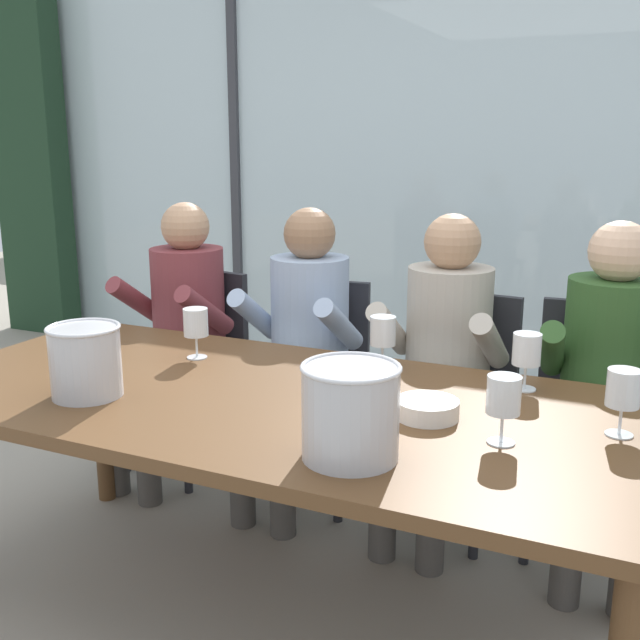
{
  "coord_description": "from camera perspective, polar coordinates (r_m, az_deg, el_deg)",
  "views": [
    {
      "loc": [
        0.99,
        -1.81,
        1.47
      ],
      "look_at": [
        0.0,
        0.35,
        0.89
      ],
      "focal_mm": 41.57,
      "sensor_mm": 36.0,
      "label": 1
    }
  ],
  "objects": [
    {
      "name": "window_mullion_left",
      "position": [
        5.17,
        -6.49,
        11.77
      ],
      "size": [
        0.06,
        0.06,
        2.6
      ],
      "primitive_type": "cube",
      "color": "#38383D",
      "rests_on": "ground"
    },
    {
      "name": "ground",
      "position": [
        3.33,
        4.8,
        -12.58
      ],
      "size": [
        14.0,
        14.0,
        0.0
      ],
      "primitive_type": "plane",
      "color": "#9E9384"
    },
    {
      "name": "hillside_vineyard",
      "position": [
        8.97,
        18.53,
        9.33
      ],
      "size": [
        13.43,
        2.4,
        1.77
      ],
      "primitive_type": "cube",
      "color": "#568942",
      "rests_on": "ground"
    },
    {
      "name": "chair_center",
      "position": [
        2.95,
        10.43,
        -5.31
      ],
      "size": [
        0.48,
        0.48,
        0.89
      ],
      "rotation": [
        0.0,
        0.0,
        -0.09
      ],
      "color": "#232328",
      "rests_on": "ground"
    },
    {
      "name": "chair_near_curtain",
      "position": [
        3.43,
        -9.51,
        -2.52
      ],
      "size": [
        0.5,
        0.5,
        0.89
      ],
      "rotation": [
        0.0,
        0.0,
        -0.15
      ],
      "color": "#232328",
      "rests_on": "ground"
    },
    {
      "name": "wine_glass_spare_empty",
      "position": [
        2.56,
        -9.54,
        -0.35
      ],
      "size": [
        0.08,
        0.08,
        0.17
      ],
      "color": "silver",
      "rests_on": "dining_table"
    },
    {
      "name": "window_glass_panel",
      "position": [
        4.56,
        12.33,
        11.29
      ],
      "size": [
        7.43,
        0.03,
        2.6
      ],
      "primitive_type": "cube",
      "color": "silver",
      "rests_on": "ground"
    },
    {
      "name": "person_beige_jumper",
      "position": [
        2.8,
        9.32,
        -2.6
      ],
      "size": [
        0.48,
        0.62,
        1.21
      ],
      "rotation": [
        0.0,
        0.0,
        -0.05
      ],
      "color": "#B7AD9E",
      "rests_on": "ground"
    },
    {
      "name": "wine_glass_center_pour",
      "position": [
        2.28,
        15.63,
        -2.27
      ],
      "size": [
        0.08,
        0.08,
        0.17
      ],
      "color": "silver",
      "rests_on": "dining_table"
    },
    {
      "name": "chair_left_of_center",
      "position": [
        3.14,
        -0.44,
        -3.88
      ],
      "size": [
        0.49,
        0.49,
        0.89
      ],
      "rotation": [
        0.0,
        0.0,
        0.12
      ],
      "color": "#232328",
      "rests_on": "ground"
    },
    {
      "name": "ice_bucket_secondary",
      "position": [
        1.74,
        2.36,
        -6.98
      ],
      "size": [
        0.24,
        0.24,
        0.23
      ],
      "color": "#B7B7BC",
      "rests_on": "dining_table"
    },
    {
      "name": "chair_right_of_center",
      "position": [
        2.91,
        20.32,
        -6.2
      ],
      "size": [
        0.47,
        0.47,
        0.89
      ],
      "rotation": [
        0.0,
        0.0,
        0.07
      ],
      "color": "#232328",
      "rests_on": "ground"
    },
    {
      "name": "person_maroon_top",
      "position": [
        3.3,
        -10.91,
        -0.15
      ],
      "size": [
        0.49,
        0.63,
        1.21
      ],
      "rotation": [
        0.0,
        0.0,
        -0.1
      ],
      "color": "brown",
      "rests_on": "ground"
    },
    {
      "name": "wine_glass_by_right_taster",
      "position": [
        2.01,
        22.31,
        -5.1
      ],
      "size": [
        0.08,
        0.08,
        0.17
      ],
      "color": "silver",
      "rests_on": "dining_table"
    },
    {
      "name": "wine_glass_near_bucket",
      "position": [
        1.87,
        13.95,
        -5.86
      ],
      "size": [
        0.08,
        0.08,
        0.17
      ],
      "color": "silver",
      "rests_on": "dining_table"
    },
    {
      "name": "curtain_heavy_drape",
      "position": [
        6.1,
        -21.33,
        11.23
      ],
      "size": [
        0.56,
        0.2,
        2.6
      ],
      "primitive_type": "cube",
      "color": "#1E3823",
      "rests_on": "ground"
    },
    {
      "name": "dining_table",
      "position": [
        2.22,
        -3.81,
        -7.47
      ],
      "size": [
        2.23,
        1.02,
        0.74
      ],
      "color": "brown",
      "rests_on": "ground"
    },
    {
      "name": "tasting_bowl",
      "position": [
        2.03,
        8.25,
        -6.78
      ],
      "size": [
        0.17,
        0.17,
        0.05
      ],
      "primitive_type": "cylinder",
      "color": "silver",
      "rests_on": "dining_table"
    },
    {
      "name": "wine_glass_by_left_taster",
      "position": [
        2.42,
        4.86,
        -1.03
      ],
      "size": [
        0.08,
        0.08,
        0.17
      ],
      "color": "silver",
      "rests_on": "dining_table"
    },
    {
      "name": "ice_bucket_primary",
      "position": [
        2.26,
        -17.6,
        -2.95
      ],
      "size": [
        0.21,
        0.21,
        0.21
      ],
      "color": "#B7B7BC",
      "rests_on": "dining_table"
    },
    {
      "name": "person_olive_shirt",
      "position": [
        2.71,
        21.38,
        -3.92
      ],
      "size": [
        0.49,
        0.63,
        1.21
      ],
      "rotation": [
        0.0,
        0.0,
        0.09
      ],
      "color": "#2D5123",
      "rests_on": "ground"
    },
    {
      "name": "person_pale_blue_shirt",
      "position": [
        2.99,
        -1.47,
        -1.31
      ],
      "size": [
        0.47,
        0.62,
        1.21
      ],
      "rotation": [
        0.0,
        0.0,
        -0.04
      ],
      "color": "#9EB2D1",
      "rests_on": "ground"
    }
  ]
}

